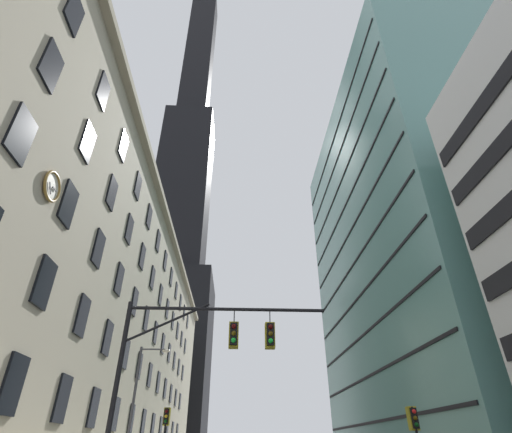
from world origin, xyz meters
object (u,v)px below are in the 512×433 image
at_px(traffic_light_far_left, 166,421).
at_px(traffic_light_near_right, 414,423).
at_px(street_lamppost, 139,397).
at_px(traffic_signal_mast, 204,352).

bearing_deg(traffic_light_far_left, traffic_light_near_right, -30.08).
relative_size(traffic_light_near_right, traffic_light_far_left, 0.87).
distance_m(traffic_light_far_left, street_lamppost, 2.36).
bearing_deg(street_lamppost, traffic_light_far_left, 18.38).
bearing_deg(street_lamppost, traffic_light_near_right, -25.03).
height_order(traffic_light_near_right, traffic_light_far_left, traffic_light_far_left).
bearing_deg(traffic_light_near_right, traffic_light_far_left, 149.92).
distance_m(traffic_light_near_right, street_lamppost, 16.59).
bearing_deg(traffic_signal_mast, street_lamppost, 113.53).
bearing_deg(traffic_signal_mast, traffic_light_near_right, 24.13).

